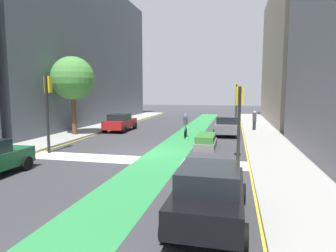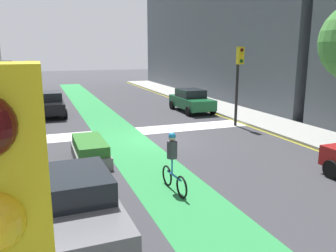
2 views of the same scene
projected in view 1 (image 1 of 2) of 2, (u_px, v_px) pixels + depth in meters
ground_plane at (143, 152)px, 17.34m from camera, size 120.00×120.00×0.00m
bike_lane_paint at (168, 153)px, 17.02m from camera, size 2.40×60.00×0.01m
crosswalk_band at (132, 160)px, 15.41m from camera, size 12.00×1.80×0.01m
sidewalk_left at (33, 146)px, 18.99m from camera, size 3.00×60.00×0.15m
curb_stripe_left at (53, 148)px, 18.66m from camera, size 0.16×60.00×0.01m
sidewalk_right at (277, 157)px, 15.69m from camera, size 3.00×60.00×0.15m
curb_stripe_right at (248, 157)px, 16.02m from camera, size 0.16×60.00×0.01m
traffic_signal_near_right at (239, 109)px, 14.86m from camera, size 0.35×0.52×3.83m
traffic_signal_near_left at (48, 99)px, 16.92m from camera, size 0.35×0.52×4.46m
traffic_signal_far_right at (236, 97)px, 29.63m from camera, size 0.35×0.52×4.27m
car_black_right_near at (210, 192)px, 8.10m from camera, size 2.07×4.22×1.57m
car_red_left_far at (120, 122)px, 26.55m from camera, size 2.09×4.24×1.57m
car_grey_right_far at (227, 126)px, 23.96m from camera, size 2.10×4.24×1.57m
cyclist_in_lane at (185, 125)px, 22.86m from camera, size 0.32×1.73×1.86m
pedestrian_sidewalk_right_a at (254, 120)px, 26.18m from camera, size 0.34×0.34×1.69m
street_tree_near at (73, 79)px, 23.07m from camera, size 3.40×3.40×6.16m
median_planter at (206, 142)px, 18.68m from camera, size 1.24×2.96×0.85m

